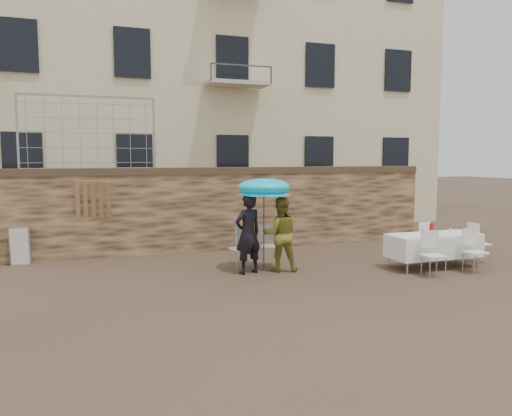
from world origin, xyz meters
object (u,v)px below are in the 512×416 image
object	(u,v)px
table_chair_side	(479,243)
umbrella	(264,190)
couple_chair_left	(240,247)
banquet_table	(434,236)
table_chair_front_left	(434,254)
chair_stack_right	(21,245)
table_chair_front_right	(476,251)
table_chair_back	(419,241)
woman_dress	(280,234)
soda_bottle	(431,230)
man_suit	(248,234)
couple_chair_right	(269,246)

from	to	relation	value
table_chair_side	umbrella	bearing A→B (deg)	84.07
couple_chair_left	banquet_table	bearing A→B (deg)	152.64
table_chair_front_left	chair_stack_right	xyz separation A→B (m)	(-8.34, 4.31, -0.02)
couple_chair_left	table_chair_front_right	distance (m)	5.15
table_chair_front_left	table_chair_back	bearing A→B (deg)	70.56
woman_dress	table_chair_back	xyz separation A→B (m)	(3.64, -0.04, -0.34)
soda_bottle	umbrella	bearing A→B (deg)	163.13
woman_dress	banquet_table	world-z (taller)	woman_dress
chair_stack_right	soda_bottle	bearing A→B (deg)	-23.02
banquet_table	woman_dress	bearing A→B (deg)	166.30
woman_dress	table_chair_front_right	bearing A→B (deg)	173.94
couple_chair_left	chair_stack_right	size ratio (longest dim) A/B	1.04
table_chair_front_left	table_chair_back	xyz separation A→B (m)	(0.80, 1.55, 0.00)
woman_dress	man_suit	bearing A→B (deg)	15.91
banquet_table	soda_bottle	xyz separation A→B (m)	(-0.20, -0.15, 0.17)
couple_chair_left	banquet_table	distance (m)	4.42
couple_chair_left	table_chair_front_right	bearing A→B (deg)	146.46
umbrella	table_chair_front_left	world-z (taller)	umbrella
banquet_table	table_chair_side	world-z (taller)	table_chair_side
soda_bottle	table_chair_front_right	distance (m)	1.02
banquet_table	table_chair_front_right	bearing A→B (deg)	-56.31
table_chair_front_right	table_chair_side	size ratio (longest dim) A/B	1.00
umbrella	couple_chair_right	size ratio (longest dim) A/B	2.00
banquet_table	table_chair_front_right	xyz separation A→B (m)	(0.50, -0.75, -0.25)
banquet_table	table_chair_front_left	distance (m)	0.99
couple_chair_left	banquet_table	world-z (taller)	couple_chair_left
man_suit	umbrella	size ratio (longest dim) A/B	0.91
man_suit	couple_chair_right	distance (m)	0.97
table_chair_side	chair_stack_right	size ratio (longest dim) A/B	1.04
table_chair_front_right	couple_chair_right	bearing A→B (deg)	152.56
table_chair_back	table_chair_side	bearing A→B (deg)	140.17
man_suit	table_chair_front_left	distance (m)	3.94
woman_dress	table_chair_side	xyz separation A→B (m)	(4.84, -0.74, -0.34)
table_chair_front_left	table_chair_side	world-z (taller)	same
umbrella	table_chair_front_right	xyz separation A→B (m)	(4.29, -1.69, -1.33)
woman_dress	banquet_table	bearing A→B (deg)	-177.79
couple_chair_left	table_chair_front_left	distance (m)	4.17
couple_chair_left	banquet_table	xyz separation A→B (m)	(4.19, -1.39, 0.25)
table_chair_back	banquet_table	bearing A→B (deg)	66.39
man_suit	chair_stack_right	xyz separation A→B (m)	(-4.75, 2.72, -0.41)
table_chair_back	table_chair_front_left	bearing A→B (deg)	53.13
soda_bottle	chair_stack_right	world-z (taller)	soda_bottle
couple_chair_right	table_chair_front_right	size ratio (longest dim) A/B	1.00
table_chair_front_right	chair_stack_right	world-z (taller)	table_chair_front_right
banquet_table	table_chair_front_left	bearing A→B (deg)	-128.66
table_chair_front_right	man_suit	bearing A→B (deg)	162.05
couple_chair_left	table_chair_front_left	world-z (taller)	same
banquet_table	chair_stack_right	distance (m)	9.63
woman_dress	table_chair_front_left	xyz separation A→B (m)	(2.84, -1.59, -0.34)
table_chair_side	table_chair_front_right	bearing A→B (deg)	136.61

